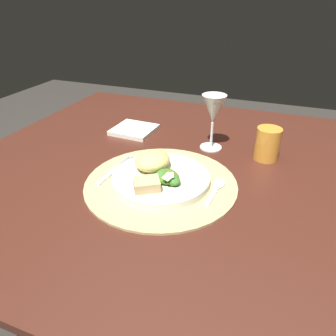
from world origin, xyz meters
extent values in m
plane|color=#302C27|center=(0.00, 0.00, 0.00)|extent=(6.00, 6.00, 0.00)
cube|color=#431E15|center=(0.00, 0.00, 0.71)|extent=(1.24, 1.09, 0.02)
cylinder|color=#441E18|center=(-0.54, 0.47, 0.35)|extent=(0.08, 0.08, 0.70)
cylinder|color=tan|center=(-0.03, -0.11, 0.72)|extent=(0.38, 0.38, 0.01)
cylinder|color=white|center=(-0.03, -0.11, 0.73)|extent=(0.24, 0.24, 0.02)
ellipsoid|color=#D4C369|center=(-0.06, -0.09, 0.77)|extent=(0.10, 0.11, 0.04)
ellipsoid|color=#3F6D29|center=(-0.02, -0.13, 0.75)|extent=(0.03, 0.06, 0.02)
ellipsoid|color=#46681A|center=(0.00, -0.12, 0.75)|extent=(0.06, 0.05, 0.02)
ellipsoid|color=#386E25|center=(0.01, -0.14, 0.75)|extent=(0.06, 0.05, 0.02)
ellipsoid|color=#516F2C|center=(0.01, -0.14, 0.75)|extent=(0.05, 0.05, 0.02)
ellipsoid|color=#336F18|center=(0.00, -0.14, 0.75)|extent=(0.06, 0.05, 0.02)
cube|color=beige|center=(0.01, -0.15, 0.77)|extent=(0.02, 0.03, 0.01)
cube|color=beige|center=(0.01, -0.14, 0.77)|extent=(0.03, 0.03, 0.00)
cube|color=tan|center=(-0.04, -0.18, 0.76)|extent=(0.08, 0.07, 0.02)
cube|color=silver|center=(-0.17, -0.13, 0.73)|extent=(0.02, 0.10, 0.00)
cube|color=silver|center=(-0.17, -0.04, 0.73)|extent=(0.00, 0.05, 0.00)
cube|color=silver|center=(-0.16, -0.04, 0.73)|extent=(0.00, 0.05, 0.00)
cube|color=silver|center=(-0.16, -0.04, 0.73)|extent=(0.00, 0.05, 0.00)
cube|color=silver|center=(-0.16, -0.04, 0.73)|extent=(0.00, 0.05, 0.00)
cube|color=silver|center=(0.11, -0.13, 0.73)|extent=(0.02, 0.09, 0.00)
ellipsoid|color=silver|center=(0.11, -0.07, 0.73)|extent=(0.03, 0.05, 0.01)
cube|color=white|center=(-0.24, 0.17, 0.73)|extent=(0.14, 0.14, 0.01)
cylinder|color=silver|center=(0.04, 0.14, 0.72)|extent=(0.07, 0.07, 0.00)
cylinder|color=silver|center=(0.04, 0.14, 0.76)|extent=(0.01, 0.01, 0.08)
cone|color=silver|center=(0.04, 0.14, 0.84)|extent=(0.07, 0.07, 0.08)
cylinder|color=orange|center=(0.20, 0.12, 0.76)|extent=(0.07, 0.07, 0.09)
camera|label=1|loc=(0.22, -0.72, 1.14)|focal=33.28mm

